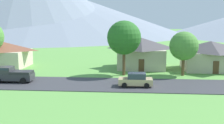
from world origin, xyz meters
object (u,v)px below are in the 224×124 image
(house_leftmost, at_px, (141,52))
(house_left_center, at_px, (1,54))
(tree_center, at_px, (124,38))
(tree_left_of_center, at_px, (184,46))
(house_rightmost, at_px, (210,55))
(pickup_truck_charcoal_west_side, at_px, (12,74))
(parked_car_tan_west_end, at_px, (136,80))

(house_leftmost, bearing_deg, house_left_center, -177.97)
(tree_center, bearing_deg, tree_left_of_center, 2.79)
(house_rightmost, xyz_separation_m, tree_center, (-13.96, -5.58, 3.15))
(house_leftmost, bearing_deg, pickup_truck_charcoal_west_side, -145.00)
(house_left_center, distance_m, parked_car_tan_west_end, 26.54)
(house_rightmost, height_order, parked_car_tan_west_end, house_rightmost)
(tree_left_of_center, height_order, pickup_truck_charcoal_west_side, tree_left_of_center)
(tree_center, height_order, pickup_truck_charcoal_west_side, tree_center)
(tree_center, relative_size, pickup_truck_charcoal_west_side, 1.56)
(house_left_center, distance_m, house_rightmost, 35.60)
(tree_left_of_center, xyz_separation_m, tree_center, (-8.74, -0.43, 1.19))
(tree_center, height_order, parked_car_tan_west_end, tree_center)
(house_left_center, height_order, parked_car_tan_west_end, house_left_center)
(parked_car_tan_west_end, relative_size, pickup_truck_charcoal_west_side, 0.81)
(parked_car_tan_west_end, bearing_deg, tree_left_of_center, 46.62)
(house_left_center, relative_size, tree_center, 1.19)
(tree_left_of_center, distance_m, tree_center, 8.83)
(tree_left_of_center, bearing_deg, pickup_truck_charcoal_west_side, -165.16)
(tree_center, bearing_deg, house_leftmost, 67.16)
(pickup_truck_charcoal_west_side, bearing_deg, house_leftmost, 35.00)
(house_left_center, bearing_deg, house_leftmost, 2.03)
(house_leftmost, xyz_separation_m, house_left_center, (-24.31, -0.86, -0.35))
(house_left_center, height_order, tree_center, tree_center)
(parked_car_tan_west_end, bearing_deg, house_leftmost, 86.07)
(house_leftmost, relative_size, parked_car_tan_west_end, 1.99)
(pickup_truck_charcoal_west_side, bearing_deg, tree_center, 21.51)
(tree_left_of_center, relative_size, parked_car_tan_west_end, 1.55)
(parked_car_tan_west_end, bearing_deg, pickup_truck_charcoal_west_side, 175.80)
(house_left_center, bearing_deg, pickup_truck_charcoal_west_side, -58.03)
(house_rightmost, height_order, pickup_truck_charcoal_west_side, house_rightmost)
(tree_left_of_center, distance_m, pickup_truck_charcoal_west_side, 24.40)
(house_rightmost, bearing_deg, pickup_truck_charcoal_west_side, -158.37)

